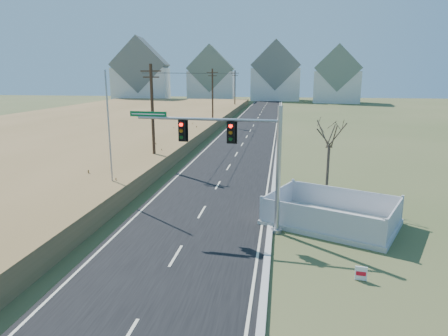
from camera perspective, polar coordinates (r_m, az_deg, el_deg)
ground at (r=20.56m, az=-5.43°, el=-10.12°), size 260.00×260.00×0.00m
road at (r=68.95m, az=4.47°, el=6.46°), size 8.00×180.00×0.06m
curb at (r=68.79m, az=7.94°, el=6.40°), size 0.30×180.00×0.18m
reed_marsh at (r=65.39m, az=-17.78°, el=6.04°), size 38.00×110.00×1.30m
utility_pole_near at (r=35.29m, az=-10.16°, el=7.43°), size 1.80×0.26×9.00m
utility_pole_mid at (r=64.37m, az=-1.65°, el=10.17°), size 1.80×0.26×9.00m
utility_pole_far at (r=94.04m, az=1.57°, el=11.14°), size 1.80×0.26×9.00m
condo_nw at (r=125.76m, az=-11.77°, el=12.78°), size 17.69×13.38×19.05m
condo_nnw at (r=128.33m, az=-1.86°, el=12.70°), size 14.93×11.17×17.03m
condo_n at (r=130.34m, az=7.38°, el=12.91°), size 15.27×10.20×18.54m
condo_ne at (r=123.28m, az=15.87°, el=12.15°), size 14.12×10.51×16.52m
traffic_signal_mast at (r=20.55m, az=2.73°, el=1.99°), size 8.31×1.07×6.63m
fence_enclosure at (r=23.09m, az=15.03°, el=-7.07°), size 8.08×7.00×1.56m
open_sign at (r=17.51m, az=18.98°, el=-14.05°), size 0.48×0.11×0.59m
flagpole at (r=26.85m, az=-15.94°, el=2.49°), size 0.38×0.38×8.42m
bare_tree at (r=25.65m, az=14.90°, el=4.98°), size 2.17×2.17×5.76m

